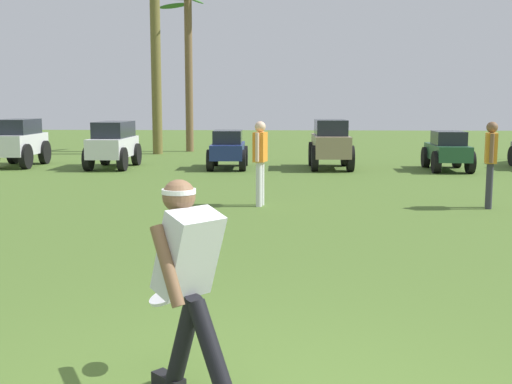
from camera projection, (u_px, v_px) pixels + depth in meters
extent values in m
cylinder|color=black|center=(183.00, 344.00, 4.13)|extent=(0.34, 0.33, 0.72)
cube|color=black|center=(169.00, 382.00, 4.29)|extent=(0.26, 0.25, 0.10)
cylinder|color=black|center=(214.00, 358.00, 3.91)|extent=(0.40, 0.39, 0.69)
cube|color=silver|center=(188.00, 253.00, 3.99)|extent=(0.50, 0.50, 0.58)
sphere|color=brown|center=(179.00, 196.00, 4.01)|extent=(0.30, 0.30, 0.21)
cylinder|color=white|center=(179.00, 191.00, 4.00)|extent=(0.30, 0.30, 0.03)
cylinder|color=brown|center=(184.00, 264.00, 4.34)|extent=(0.47, 0.45, 0.27)
cylinder|color=brown|center=(167.00, 266.00, 3.83)|extent=(0.26, 0.25, 0.49)
cylinder|color=white|center=(167.00, 296.00, 4.55)|extent=(0.33, 0.34, 0.11)
cylinder|color=#33333D|center=(489.00, 186.00, 11.46)|extent=(0.13, 0.13, 0.82)
cylinder|color=#33333D|center=(489.00, 185.00, 11.63)|extent=(0.13, 0.13, 0.82)
cube|color=orange|center=(491.00, 148.00, 11.45)|extent=(0.28, 0.38, 0.54)
cylinder|color=brown|center=(492.00, 148.00, 11.25)|extent=(0.09, 0.09, 0.52)
cylinder|color=brown|center=(490.00, 147.00, 11.65)|extent=(0.09, 0.09, 0.52)
sphere|color=brown|center=(492.00, 127.00, 11.40)|extent=(0.24, 0.24, 0.20)
cylinder|color=silver|center=(259.00, 184.00, 11.73)|extent=(0.13, 0.13, 0.82)
cylinder|color=silver|center=(261.00, 183.00, 11.90)|extent=(0.13, 0.13, 0.82)
cube|color=orange|center=(260.00, 147.00, 11.72)|extent=(0.27, 0.38, 0.54)
cylinder|color=beige|center=(257.00, 147.00, 11.52)|extent=(0.09, 0.09, 0.52)
cylinder|color=beige|center=(263.00, 146.00, 11.92)|extent=(0.09, 0.09, 0.52)
sphere|color=beige|center=(260.00, 127.00, 11.67)|extent=(0.24, 0.24, 0.20)
cube|color=silver|center=(19.00, 144.00, 19.03)|extent=(1.04, 2.38, 0.60)
cube|color=#1E232B|center=(19.00, 127.00, 19.01)|extent=(0.90, 1.57, 0.44)
cylinder|color=black|center=(13.00, 152.00, 19.86)|extent=(0.20, 0.72, 0.72)
cylinder|color=black|center=(45.00, 152.00, 19.84)|extent=(0.20, 0.72, 0.72)
cylinder|color=black|center=(26.00, 157.00, 18.30)|extent=(0.20, 0.72, 0.72)
cube|color=silver|center=(113.00, 147.00, 18.59)|extent=(0.97, 2.40, 0.55)
cube|color=#1E232B|center=(114.00, 129.00, 18.67)|extent=(0.85, 1.80, 0.46)
cylinder|color=black|center=(105.00, 154.00, 19.48)|extent=(0.18, 0.66, 0.66)
cylinder|color=black|center=(136.00, 154.00, 19.43)|extent=(0.18, 0.66, 0.66)
cylinder|color=black|center=(88.00, 159.00, 17.82)|extent=(0.18, 0.66, 0.66)
cylinder|color=black|center=(122.00, 159.00, 17.78)|extent=(0.18, 0.66, 0.66)
cube|color=navy|center=(228.00, 151.00, 18.50)|extent=(0.96, 2.22, 0.42)
cube|color=#1E232B|center=(228.00, 137.00, 18.35)|extent=(0.82, 1.12, 0.38)
cylinder|color=black|center=(215.00, 156.00, 19.30)|extent=(0.20, 0.60, 0.60)
cylinder|color=black|center=(245.00, 156.00, 19.29)|extent=(0.20, 0.60, 0.60)
cylinder|color=black|center=(210.00, 160.00, 17.78)|extent=(0.20, 0.60, 0.60)
cylinder|color=black|center=(243.00, 160.00, 17.76)|extent=(0.20, 0.60, 0.60)
cube|color=#998466|center=(330.00, 146.00, 18.41)|extent=(1.00, 2.36, 0.60)
cube|color=#1E232B|center=(331.00, 127.00, 18.38)|extent=(0.88, 1.56, 0.44)
cylinder|color=black|center=(312.00, 154.00, 19.24)|extent=(0.19, 0.72, 0.72)
cylinder|color=black|center=(345.00, 154.00, 19.20)|extent=(0.19, 0.72, 0.72)
cylinder|color=black|center=(315.00, 158.00, 17.70)|extent=(0.19, 0.72, 0.72)
cylinder|color=black|center=(350.00, 158.00, 17.66)|extent=(0.19, 0.72, 0.72)
cube|color=#235133|center=(447.00, 152.00, 17.96)|extent=(0.97, 2.23, 0.42)
cube|color=#1E232B|center=(449.00, 138.00, 17.81)|extent=(0.83, 1.12, 0.38)
cylinder|color=black|center=(426.00, 157.00, 18.79)|extent=(0.20, 0.61, 0.60)
cylinder|color=black|center=(457.00, 157.00, 18.72)|extent=(0.20, 0.61, 0.60)
cylinder|color=black|center=(436.00, 162.00, 17.27)|extent=(0.20, 0.61, 0.60)
cylinder|color=black|center=(470.00, 162.00, 17.20)|extent=(0.20, 0.61, 0.60)
cylinder|color=brown|center=(156.00, 52.00, 23.17)|extent=(0.36, 0.36, 7.39)
cylinder|color=brown|center=(189.00, 72.00, 24.47)|extent=(0.29, 0.29, 6.04)
ellipsoid|color=#34692B|center=(196.00, 1.00, 24.79)|extent=(0.65, 1.52, 0.16)
ellipsoid|color=#34692B|center=(173.00, 6.00, 24.66)|extent=(1.45, 1.24, 0.20)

